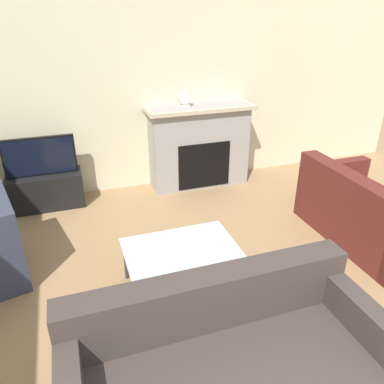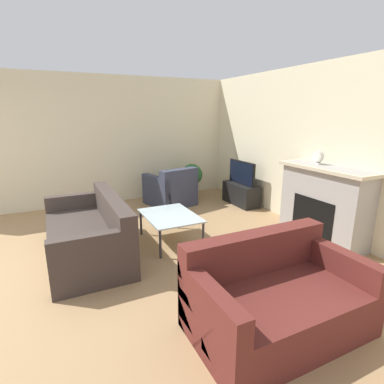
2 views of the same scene
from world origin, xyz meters
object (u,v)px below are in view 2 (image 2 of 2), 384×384
(couch_sectional, at_px, (90,235))
(mantel_clock, at_px, (318,157))
(tv, at_px, (242,173))
(coffee_table, at_px, (170,217))
(couch_loveseat, at_px, (275,299))
(armchair_by_window, at_px, (171,191))
(potted_plant, at_px, (192,176))

(couch_sectional, bearing_deg, mantel_clock, 76.55)
(tv, relative_size, coffee_table, 0.86)
(couch_sectional, xyz_separation_m, couch_loveseat, (2.27, 1.31, 0.00))
(couch_sectional, distance_m, mantel_clock, 3.56)
(armchair_by_window, xyz_separation_m, mantel_clock, (2.53, 1.42, 0.97))
(couch_loveseat, distance_m, armchair_by_window, 4.04)
(couch_sectional, bearing_deg, armchair_by_window, 132.27)
(mantel_clock, bearing_deg, couch_sectional, -103.45)
(potted_plant, relative_size, mantel_clock, 3.69)
(mantel_clock, bearing_deg, couch_loveseat, -53.81)
(couch_loveseat, height_order, mantel_clock, mantel_clock)
(armchair_by_window, height_order, coffee_table, armchair_by_window)
(potted_plant, bearing_deg, armchair_by_window, -64.89)
(coffee_table, bearing_deg, mantel_clock, 71.47)
(couch_loveseat, bearing_deg, mantel_clock, 36.19)
(couch_sectional, relative_size, potted_plant, 2.48)
(couch_loveseat, xyz_separation_m, coffee_table, (-2.20, -0.15, 0.11))
(mantel_clock, bearing_deg, potted_plant, -164.53)
(couch_loveseat, distance_m, potted_plant, 4.48)
(couch_sectional, bearing_deg, coffee_table, 86.48)
(tv, height_order, couch_sectional, tv)
(couch_loveseat, height_order, armchair_by_window, same)
(tv, distance_m, coffee_table, 2.44)
(potted_plant, bearing_deg, coffee_table, -33.27)
(tv, distance_m, armchair_by_window, 1.56)
(tv, relative_size, mantel_clock, 3.99)
(couch_loveseat, relative_size, armchair_by_window, 1.47)
(coffee_table, height_order, potted_plant, potted_plant)
(couch_sectional, distance_m, potted_plant, 3.26)
(tv, bearing_deg, potted_plant, -141.73)
(armchair_by_window, bearing_deg, coffee_table, 54.47)
(couch_sectional, relative_size, mantel_clock, 9.16)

